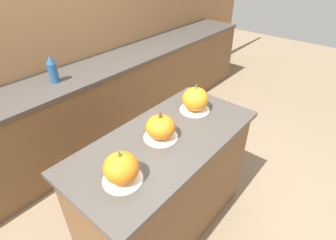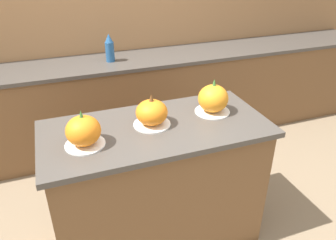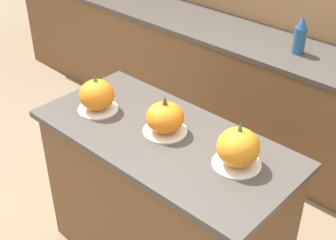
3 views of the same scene
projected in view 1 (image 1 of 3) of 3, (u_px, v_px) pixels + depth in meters
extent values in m
plane|color=#847056|center=(166.00, 223.00, 2.26)|extent=(12.00, 12.00, 0.00)
cube|color=#9E7047|center=(29.00, 40.00, 2.47)|extent=(8.00, 0.06, 2.50)
cube|color=brown|center=(166.00, 187.00, 2.01)|extent=(1.34, 0.60, 0.89)
cube|color=#47423D|center=(166.00, 140.00, 1.75)|extent=(1.40, 0.66, 0.03)
cube|color=brown|center=(67.00, 123.00, 2.74)|extent=(6.00, 0.56, 0.89)
cube|color=#47423D|center=(57.00, 83.00, 2.48)|extent=(6.00, 0.60, 0.03)
cylinder|color=white|center=(123.00, 179.00, 1.43)|extent=(0.22, 0.22, 0.01)
ellipsoid|color=orange|center=(121.00, 168.00, 1.38)|extent=(0.19, 0.19, 0.17)
cone|color=#38702D|center=(119.00, 153.00, 1.32)|extent=(0.02, 0.02, 0.04)
cylinder|color=white|center=(161.00, 137.00, 1.74)|extent=(0.23, 0.23, 0.01)
ellipsoid|color=orange|center=(161.00, 127.00, 1.70)|extent=(0.19, 0.19, 0.15)
cone|color=brown|center=(160.00, 114.00, 1.64)|extent=(0.03, 0.03, 0.05)
cylinder|color=white|center=(195.00, 110.00, 2.03)|extent=(0.23, 0.23, 0.01)
ellipsoid|color=orange|center=(195.00, 99.00, 1.98)|extent=(0.20, 0.20, 0.18)
cone|color=#38702D|center=(196.00, 86.00, 1.92)|extent=(0.03, 0.03, 0.05)
cylinder|color=#235184|center=(53.00, 73.00, 2.41)|extent=(0.08, 0.08, 0.18)
cone|color=#235184|center=(50.00, 59.00, 2.34)|extent=(0.08, 0.08, 0.08)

